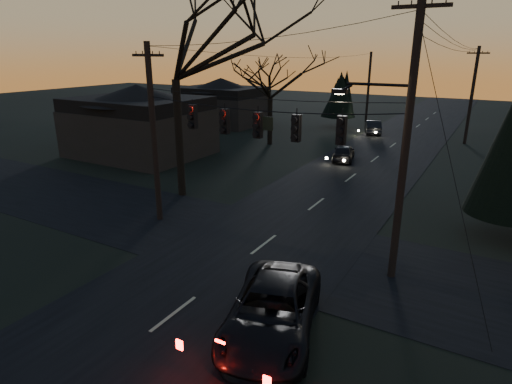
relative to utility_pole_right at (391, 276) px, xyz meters
The scene contains 15 objects.
main_road 11.41m from the utility_pole_right, 118.81° to the left, with size 8.00×120.00×0.02m, color black.
cross_road 5.50m from the utility_pole_right, behind, with size 60.00×7.00×0.02m, color black.
utility_pole_right is the anchor object (origin of this frame).
utility_pole_left 11.50m from the utility_pole_right, behind, with size 1.80×0.30×8.50m, color black, non-canonical shape.
utility_pole_far_r 28.00m from the utility_pole_right, 90.00° to the left, with size 1.80×0.30×8.50m, color black, non-canonical shape.
utility_pole_far_l 37.79m from the utility_pole_right, 107.72° to the left, with size 0.30×0.30×8.00m, color black, non-canonical shape.
span_signal_assembly 7.81m from the utility_pole_right, behind, with size 11.50×0.44×1.53m.
bare_tree_left 16.37m from the utility_pole_right, 164.54° to the left, with size 11.29×11.29×13.23m.
bare_tree_dist 25.02m from the utility_pole_right, 129.12° to the left, with size 7.13×7.13×8.25m.
evergreen_dist 33.77m from the utility_pole_right, 113.04° to the left, with size 3.35×3.35×5.63m.
house_left_near 24.78m from the utility_pole_right, 156.04° to the left, with size 10.00×8.00×5.60m.
house_left_far 36.51m from the utility_pole_right, 134.44° to the left, with size 9.00×7.00×5.20m.
suv_near 5.78m from the utility_pole_right, 113.65° to the right, with size 2.49×5.40×1.50m, color black.
sedan_oncoming_a 17.95m from the utility_pole_right, 114.75° to the left, with size 1.50×3.73×1.27m, color black.
sedan_oncoming_b 30.08m from the utility_pole_right, 106.81° to the left, with size 1.42×4.06×1.34m, color black.
Camera 1 is at (8.24, -4.95, 8.09)m, focal length 30.00 mm.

